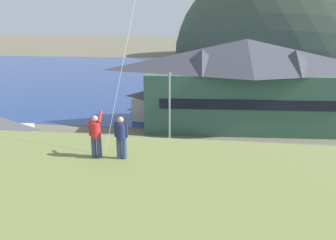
{
  "coord_description": "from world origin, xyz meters",
  "views": [
    {
      "loc": [
        4.5,
        -20.25,
        12.1
      ],
      "look_at": [
        0.26,
        9.0,
        3.75
      ],
      "focal_mm": 36.87,
      "sensor_mm": 36.0,
      "label": 1
    }
  ],
  "objects": [
    {
      "name": "parking_lot_pad",
      "position": [
        0.0,
        5.0,
        0.05
      ],
      "size": [
        40.0,
        20.0,
        0.1
      ],
      "primitive_type": "cube",
      "color": "slate",
      "rests_on": "ground"
    },
    {
      "name": "bay_water",
      "position": [
        0.0,
        60.0,
        0.01
      ],
      "size": [
        360.0,
        84.0,
        0.03
      ],
      "primitive_type": "cube",
      "color": "navy",
      "rests_on": "ground"
    },
    {
      "name": "harbor_lodge",
      "position": [
        7.64,
        20.4,
        5.5
      ],
      "size": [
        24.53,
        10.72,
        10.36
      ],
      "color": "#38604C",
      "rests_on": "ground"
    },
    {
      "name": "person_kite_flyer",
      "position": [
        -0.27,
        -7.61,
        7.76
      ],
      "size": [
        0.52,
        0.69,
        1.86
      ],
      "color": "#384770",
      "rests_on": "grassy_hill_foreground"
    },
    {
      "name": "parked_car_front_row_silver",
      "position": [
        2.26,
        6.22,
        1.06
      ],
      "size": [
        4.35,
        2.36,
        1.82
      ],
      "color": "#236633",
      "rests_on": "parking_lot_pad"
    },
    {
      "name": "person_companion",
      "position": [
        0.8,
        -7.66,
        7.75
      ],
      "size": [
        0.55,
        0.4,
        1.74
      ],
      "color": "#384770",
      "rests_on": "grassy_hill_foreground"
    },
    {
      "name": "moored_boat_wharfside",
      "position": [
        -4.65,
        27.61,
        0.72
      ],
      "size": [
        3.24,
        7.8,
        2.16
      ],
      "color": "#23564C",
      "rests_on": "ground"
    },
    {
      "name": "parked_car_back_row_left",
      "position": [
        -9.2,
        7.28,
        1.06
      ],
      "size": [
        4.35,
        2.37,
        1.82
      ],
      "color": "red",
      "rests_on": "parking_lot_pad"
    },
    {
      "name": "parking_light_pole",
      "position": [
        0.18,
        10.55,
        4.45
      ],
      "size": [
        0.24,
        0.78,
        7.6
      ],
      "color": "#ADADB2",
      "rests_on": "parking_lot_pad"
    },
    {
      "name": "moored_boat_outer_mooring",
      "position": [
        2.21,
        28.87,
        0.72
      ],
      "size": [
        1.98,
        6.08,
        2.16
      ],
      "color": "#A8A399",
      "rests_on": "ground"
    },
    {
      "name": "far_hill_west_ridge",
      "position": [
        30.71,
        112.58,
        0.0
      ],
      "size": [
        85.05,
        62.57,
        72.56
      ],
      "primitive_type": "ellipsoid",
      "color": "#42513D",
      "rests_on": "ground"
    },
    {
      "name": "parked_car_corner_spot",
      "position": [
        8.12,
        0.02,
        1.06
      ],
      "size": [
        4.24,
        2.13,
        1.82
      ],
      "color": "#B28923",
      "rests_on": "parking_lot_pad"
    },
    {
      "name": "wharf_dock",
      "position": [
        -1.08,
        30.65,
        0.35
      ],
      "size": [
        3.2,
        10.15,
        0.7
      ],
      "color": "#70604C",
      "rests_on": "ground"
    },
    {
      "name": "ground_plane",
      "position": [
        0.0,
        0.0,
        0.0
      ],
      "size": [
        600.0,
        600.0,
        0.0
      ],
      "primitive_type": "plane",
      "color": "#66604C"
    },
    {
      "name": "parked_car_front_row_red",
      "position": [
        -2.78,
        1.03,
        1.06
      ],
      "size": [
        4.35,
        2.37,
        1.82
      ],
      "color": "#B28923",
      "rests_on": "parking_lot_pad"
    },
    {
      "name": "storage_shed_waterside",
      "position": [
        -2.92,
        22.27,
        2.18
      ],
      "size": [
        6.84,
        4.82,
        4.21
      ],
      "color": "beige",
      "rests_on": "ground"
    }
  ]
}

